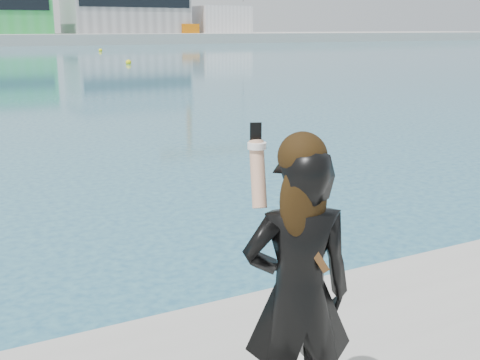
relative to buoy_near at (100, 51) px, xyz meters
name	(u,v)px	position (x,y,z in m)	size (l,w,h in m)	color
warehouse_grey_right	(125,4)	(19.28, 47.85, 8.26)	(25.50, 15.35, 12.50)	gray
ancillary_shed	(220,20)	(41.28, 45.87, 5.00)	(12.00, 10.00, 6.00)	silver
flagpole_right	(47,10)	(1.37, 40.87, 6.54)	(1.28, 0.16, 8.00)	silver
buoy_near	(100,51)	(0.00, 0.00, 0.00)	(0.50, 0.50, 0.50)	#FFF00D
buoy_extra	(128,64)	(-5.95, -30.39, 0.00)	(0.50, 0.50, 0.50)	#FFF00D
woman	(298,287)	(-21.43, -80.96, 1.74)	(0.75, 0.61, 1.87)	black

